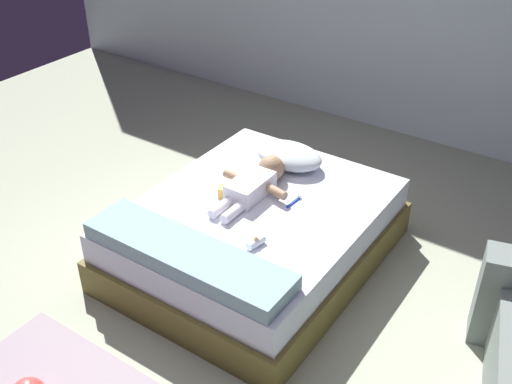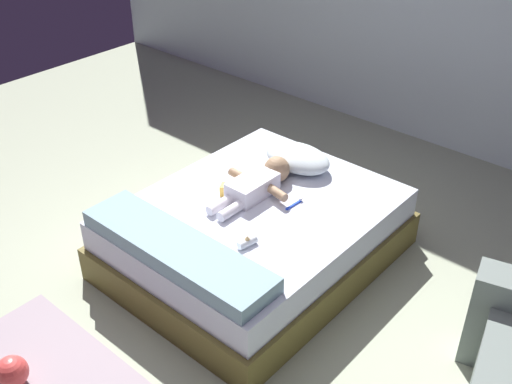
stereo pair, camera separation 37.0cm
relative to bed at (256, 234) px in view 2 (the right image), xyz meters
name	(u,v)px [view 2 (the right image)]	position (x,y,z in m)	size (l,w,h in m)	color
ground_plane	(180,317)	(0.01, -0.69, -0.21)	(8.00, 8.00, 0.00)	#A5AE92
bed	(256,234)	(0.00, 0.00, 0.00)	(1.40, 1.73, 0.43)	brown
pillow	(298,158)	(-0.10, 0.54, 0.29)	(0.48, 0.33, 0.15)	silver
baby	(259,183)	(-0.09, 0.13, 0.29)	(0.48, 0.67, 0.17)	white
toothbrush	(295,204)	(0.18, 0.16, 0.23)	(0.02, 0.15, 0.02)	blue
toy_ball	(11,372)	(-0.27, -1.59, -0.12)	(0.17, 0.17, 0.17)	#E44643
blanket	(176,249)	(0.00, -0.66, 0.27)	(1.26, 0.32, 0.10)	#83A4B2
toy_block	(226,190)	(-0.23, -0.03, 0.25)	(0.10, 0.10, 0.07)	#F1B844
baby_bottle	(247,242)	(0.23, -0.34, 0.25)	(0.07, 0.13, 0.07)	white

